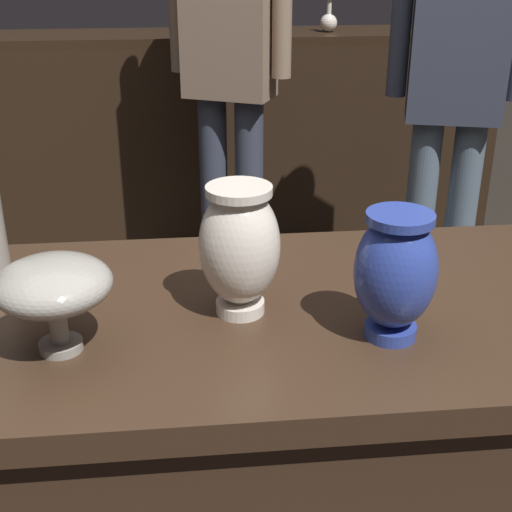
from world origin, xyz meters
The scene contains 9 objects.
display_plinth centered at (0.00, 0.00, 0.40)m, with size 1.20×0.64×0.80m.
back_display_shelf centered at (0.00, 2.20, 0.49)m, with size 2.60×0.40×0.99m.
vase_centerpiece centered at (-0.06, -0.02, 0.92)m, with size 0.14×0.14×0.23m.
vase_tall_behind centered at (0.18, -0.12, 0.92)m, with size 0.13×0.13×0.21m.
vase_right_accent centered at (-0.34, -0.11, 0.91)m, with size 0.18×0.18×0.15m.
shelf_vase_right centered at (0.52, 2.16, 1.04)m, with size 0.08×0.08×0.14m.
shelf_vase_far_right centered at (1.04, 2.14, 1.12)m, with size 0.09×0.09×0.27m.
visitor_near_right centered at (0.80, 1.31, 0.94)m, with size 0.45×0.26×1.60m.
visitor_center_back centered at (0.04, 1.58, 1.00)m, with size 0.43×0.30×1.69m.
Camera 1 is at (-0.14, -1.08, 1.39)m, focal length 49.74 mm.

